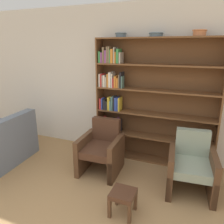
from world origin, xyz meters
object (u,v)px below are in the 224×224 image
object	(u,v)px
armchair_cushioned	(191,166)
footstool	(123,196)
bowl_olive	(121,35)
armchair_leather	(102,149)
bowl_terracotta	(156,34)
bookshelf	(143,102)
bowl_copper	(200,32)

from	to	relation	value
armchair_cushioned	footstool	xyz separation A→B (m)	(-0.74, -0.83, -0.14)
bowl_olive	armchair_leather	xyz separation A→B (m)	(-0.08, -0.66, -1.83)
bowl_terracotta	armchair_cushioned	world-z (taller)	bowl_terracotta
bookshelf	bowl_terracotta	xyz separation A→B (m)	(0.17, -0.02, 1.12)
bowl_olive	armchair_leather	size ratio (longest dim) A/B	0.23
armchair_leather	footstool	xyz separation A→B (m)	(0.67, -0.83, -0.14)
armchair_leather	armchair_cushioned	distance (m)	1.41
bowl_copper	armchair_leather	bearing A→B (deg)	-153.18
footstool	bowl_olive	bearing A→B (deg)	111.64
bowl_olive	bowl_terracotta	bearing A→B (deg)	-0.00
armchair_cushioned	bowl_olive	bearing A→B (deg)	-31.93
bowl_terracotta	footstool	size ratio (longest dim) A/B	0.72
bookshelf	armchair_leather	world-z (taller)	bookshelf
bowl_olive	armchair_cushioned	world-z (taller)	bowl_olive
armchair_cushioned	bookshelf	bearing A→B (deg)	-42.54
bowl_olive	bowl_copper	xyz separation A→B (m)	(1.24, -0.00, 0.01)
bowl_terracotta	footstool	world-z (taller)	bowl_terracotta
bookshelf	bowl_olive	size ratio (longest dim) A/B	11.06
bookshelf	bowl_terracotta	distance (m)	1.14
bookshelf	bowl_copper	bearing A→B (deg)	-1.43
armchair_leather	bowl_olive	bearing A→B (deg)	-99.48
bowl_olive	armchair_leather	bearing A→B (deg)	-96.67
bowl_copper	bowl_terracotta	bearing A→B (deg)	180.00
bowl_terracotta	armchair_leather	distance (m)	2.05
bookshelf	armchair_leather	bearing A→B (deg)	-126.52
bowl_copper	armchair_cushioned	size ratio (longest dim) A/B	0.25
footstool	bowl_copper	bearing A→B (deg)	66.79
bowl_copper	footstool	bearing A→B (deg)	-113.21
bowl_terracotta	bowl_olive	bearing A→B (deg)	180.00
bowl_olive	bowl_copper	world-z (taller)	bowl_copper
bookshelf	footstool	size ratio (longest dim) A/B	6.82
armchair_cushioned	footstool	distance (m)	1.12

